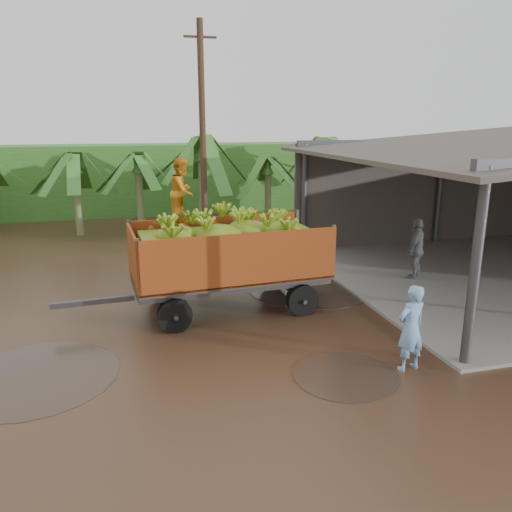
{
  "coord_description": "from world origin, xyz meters",
  "views": [
    {
      "loc": [
        -1.12,
        -11.44,
        4.76
      ],
      "look_at": [
        2.25,
        1.13,
        1.24
      ],
      "focal_mm": 35.0,
      "sensor_mm": 36.0,
      "label": 1
    }
  ],
  "objects_px": {
    "man_blue": "(411,328)",
    "man_grey": "(416,249)",
    "utility_pole": "(203,136)",
    "banana_trailer": "(228,254)"
  },
  "relations": [
    {
      "from": "man_grey",
      "to": "utility_pole",
      "type": "height_order",
      "value": "utility_pole"
    },
    {
      "from": "man_blue",
      "to": "man_grey",
      "type": "bearing_deg",
      "value": -136.09
    },
    {
      "from": "utility_pole",
      "to": "banana_trailer",
      "type": "bearing_deg",
      "value": -94.56
    },
    {
      "from": "utility_pole",
      "to": "man_blue",
      "type": "bearing_deg",
      "value": -79.06
    },
    {
      "from": "man_blue",
      "to": "utility_pole",
      "type": "xyz_separation_m",
      "value": [
        -2.18,
        11.27,
        3.34
      ]
    },
    {
      "from": "man_grey",
      "to": "utility_pole",
      "type": "bearing_deg",
      "value": -88.86
    },
    {
      "from": "banana_trailer",
      "to": "man_blue",
      "type": "height_order",
      "value": "banana_trailer"
    },
    {
      "from": "banana_trailer",
      "to": "utility_pole",
      "type": "relative_size",
      "value": 0.82
    },
    {
      "from": "man_blue",
      "to": "utility_pole",
      "type": "relative_size",
      "value": 0.21
    },
    {
      "from": "man_grey",
      "to": "man_blue",
      "type": "bearing_deg",
      "value": 16.23
    }
  ]
}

